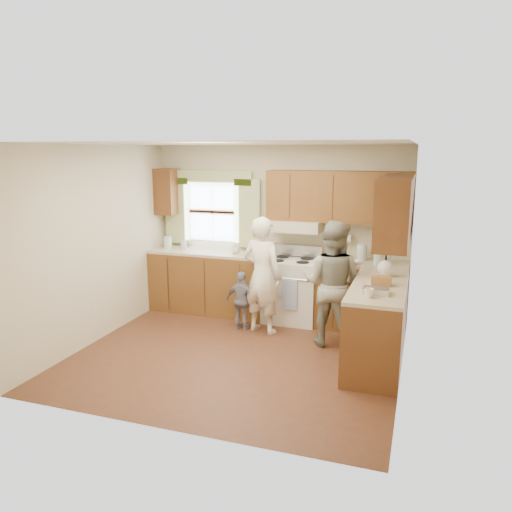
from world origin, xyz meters
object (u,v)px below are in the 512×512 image
(stove, at_px, (292,289))
(woman_right, at_px, (332,284))
(woman_left, at_px, (262,275))
(child, at_px, (242,301))

(stove, bearing_deg, woman_right, -46.44)
(woman_left, relative_size, child, 1.94)
(child, bearing_deg, stove, -126.25)
(woman_left, distance_m, woman_right, 0.97)
(woman_left, bearing_deg, child, 15.19)
(stove, xyz_separation_m, woman_left, (-0.26, -0.59, 0.32))
(stove, xyz_separation_m, child, (-0.56, -0.59, -0.06))
(woman_right, bearing_deg, stove, -38.42)
(stove, relative_size, woman_right, 0.67)
(woman_left, height_order, child, woman_left)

